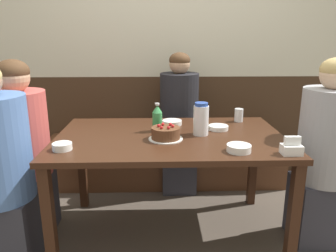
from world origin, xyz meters
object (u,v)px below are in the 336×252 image
(birthday_cake, at_px, (166,133))
(napkin_holder, at_px, (292,148))
(person_teal_shirt, at_px, (325,157))
(person_grey_tee, at_px, (22,151))
(water_pitcher, at_px, (201,119))
(bowl_sauce_shallow, at_px, (62,146))
(bench_seat, at_px, (167,161))
(glass_water_tall, at_px, (239,115))
(bowl_side_dish, at_px, (239,148))
(soju_bottle, at_px, (157,118))
(bowl_rice_small, at_px, (172,122))
(person_dark_striped, at_px, (179,127))
(bowl_soup_white, at_px, (218,128))

(birthday_cake, bearing_deg, napkin_holder, -23.05)
(person_teal_shirt, xyz_separation_m, person_grey_tee, (-2.02, 0.16, 0.00))
(water_pitcher, height_order, napkin_holder, water_pitcher)
(bowl_sauce_shallow, bearing_deg, bench_seat, 59.85)
(bench_seat, relative_size, glass_water_tall, 21.89)
(bowl_side_dish, bearing_deg, soju_bottle, 137.47)
(bowl_rice_small, bearing_deg, glass_water_tall, 7.89)
(person_grey_tee, relative_size, person_dark_striped, 0.99)
(person_dark_striped, bearing_deg, bowl_soup_white, 21.42)
(napkin_holder, relative_size, bowl_sauce_shallow, 0.97)
(bowl_rice_small, distance_m, glass_water_tall, 0.52)
(bowl_sauce_shallow, relative_size, glass_water_tall, 1.13)
(bowl_side_dish, bearing_deg, person_grey_tee, 164.23)
(soju_bottle, xyz_separation_m, bowl_side_dish, (0.47, -0.43, -0.07))
(bench_seat, relative_size, soju_bottle, 11.07)
(bench_seat, height_order, napkin_holder, napkin_holder)
(glass_water_tall, xyz_separation_m, person_grey_tee, (-1.55, -0.28, -0.17))
(bowl_rice_small, bearing_deg, person_dark_striped, 79.82)
(bowl_side_dish, xyz_separation_m, bowl_sauce_shallow, (-1.02, 0.06, -0.00))
(water_pitcher, relative_size, bowl_soup_white, 1.57)
(birthday_cake, distance_m, water_pitcher, 0.26)
(soju_bottle, distance_m, bowl_rice_small, 0.22)
(bench_seat, height_order, soju_bottle, soju_bottle)
(soju_bottle, bearing_deg, bench_seat, 83.39)
(bowl_soup_white, height_order, person_grey_tee, person_grey_tee)
(bench_seat, xyz_separation_m, birthday_cake, (-0.03, -0.91, 0.55))
(napkin_holder, relative_size, bowl_side_dish, 0.79)
(person_grey_tee, bearing_deg, water_pitcher, -2.71)
(bowl_rice_small, xyz_separation_m, person_grey_tee, (-1.04, -0.20, -0.14))
(water_pitcher, distance_m, person_teal_shirt, 0.85)
(birthday_cake, xyz_separation_m, person_teal_shirt, (1.04, -0.01, -0.17))
(glass_water_tall, bearing_deg, person_grey_tee, -169.90)
(bowl_rice_small, relative_size, bowl_side_dish, 1.04)
(birthday_cake, relative_size, water_pitcher, 1.00)
(bowl_soup_white, relative_size, person_teal_shirt, 0.11)
(bowl_soup_white, xyz_separation_m, bowl_side_dish, (0.04, -0.45, 0.01))
(person_teal_shirt, bearing_deg, bench_seat, -42.52)
(person_teal_shirt, bearing_deg, person_grey_tee, -4.60)
(napkin_holder, distance_m, glass_water_tall, 0.73)
(water_pitcher, bearing_deg, birthday_cake, -158.54)
(bowl_rice_small, height_order, glass_water_tall, glass_water_tall)
(bowl_soup_white, height_order, bowl_side_dish, bowl_side_dish)
(birthday_cake, xyz_separation_m, glass_water_tall, (0.57, 0.43, 0.01))
(napkin_holder, relative_size, bowl_soup_white, 0.79)
(napkin_holder, bearing_deg, water_pitcher, 139.74)
(birthday_cake, bearing_deg, person_teal_shirt, -0.70)
(bowl_side_dish, bearing_deg, water_pitcher, 117.75)
(birthday_cake, height_order, person_grey_tee, person_grey_tee)
(person_teal_shirt, bearing_deg, bowl_rice_small, -20.44)
(water_pitcher, xyz_separation_m, person_grey_tee, (-1.22, 0.06, -0.23))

